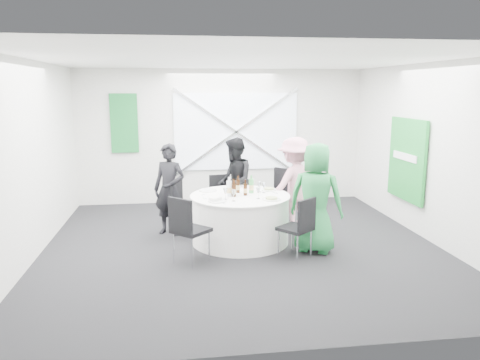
{
  "coord_description": "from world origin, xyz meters",
  "views": [
    {
      "loc": [
        -0.98,
        -6.84,
        2.39
      ],
      "look_at": [
        0.0,
        0.2,
        1.0
      ],
      "focal_mm": 35.0,
      "sensor_mm": 36.0,
      "label": 1
    }
  ],
  "objects": [
    {
      "name": "beer_bottle_c",
      "position": [
        0.08,
        0.17,
        0.85
      ],
      "size": [
        0.06,
        0.06,
        0.25
      ],
      "color": "#351A09",
      "rests_on": "banquet_table"
    },
    {
      "name": "wall_right",
      "position": [
        3.0,
        0.0,
        1.4
      ],
      "size": [
        0.0,
        6.0,
        6.0
      ],
      "primitive_type": "plane",
      "rotation": [
        1.57,
        0.0,
        -1.57
      ],
      "color": "silver",
      "rests_on": "floor"
    },
    {
      "name": "window_brace_a",
      "position": [
        0.3,
        2.92,
        1.5
      ],
      "size": [
        2.63,
        0.05,
        1.84
      ],
      "primitive_type": "cube",
      "rotation": [
        0.0,
        0.97,
        0.0
      ],
      "color": "silver",
      "rests_on": "window_panel"
    },
    {
      "name": "fork_a",
      "position": [
        -0.54,
        0.01,
        0.76
      ],
      "size": [
        0.1,
        0.13,
        0.01
      ],
      "primitive_type": "cube",
      "rotation": [
        0.0,
        0.0,
        -2.5
      ],
      "color": "silver",
      "rests_on": "banquet_table"
    },
    {
      "name": "wall_back",
      "position": [
        0.0,
        3.0,
        1.4
      ],
      "size": [
        6.0,
        0.0,
        6.0
      ],
      "primitive_type": "plane",
      "rotation": [
        1.57,
        0.0,
        0.0
      ],
      "color": "silver",
      "rests_on": "floor"
    },
    {
      "name": "beer_bottle_b",
      "position": [
        -0.01,
        0.37,
        0.87
      ],
      "size": [
        0.06,
        0.06,
        0.28
      ],
      "color": "#351A09",
      "rests_on": "banquet_table"
    },
    {
      "name": "person_woman_pink",
      "position": [
        1.0,
        0.68,
        0.8
      ],
      "size": [
        1.14,
        0.88,
        1.6
      ],
      "primitive_type": "imported",
      "rotation": [
        0.0,
        0.0,
        -2.69
      ],
      "color": "#D0869A",
      "rests_on": "floor"
    },
    {
      "name": "person_man_back",
      "position": [
        0.04,
        1.2,
        0.78
      ],
      "size": [
        0.45,
        0.77,
        1.56
      ],
      "primitive_type": "imported",
      "rotation": [
        0.0,
        0.0,
        -1.61
      ],
      "color": "black",
      "rests_on": "floor"
    },
    {
      "name": "plate_back_right",
      "position": [
        0.52,
        0.49,
        0.78
      ],
      "size": [
        0.24,
        0.24,
        0.04
      ],
      "color": "silver",
      "rests_on": "banquet_table"
    },
    {
      "name": "fork_c",
      "position": [
        0.57,
        0.27,
        0.76
      ],
      "size": [
        0.07,
        0.14,
        0.01
      ],
      "primitive_type": "cube",
      "rotation": [
        0.0,
        0.0,
        0.42
      ],
      "color": "silver",
      "rests_on": "banquet_table"
    },
    {
      "name": "wall_front",
      "position": [
        0.0,
        -3.0,
        1.4
      ],
      "size": [
        6.0,
        0.0,
        6.0
      ],
      "primitive_type": "plane",
      "rotation": [
        -1.57,
        0.0,
        0.0
      ],
      "color": "silver",
      "rests_on": "floor"
    },
    {
      "name": "plate_front_right",
      "position": [
        0.42,
        -0.18,
        0.78
      ],
      "size": [
        0.27,
        0.27,
        0.04
      ],
      "color": "silver",
      "rests_on": "banquet_table"
    },
    {
      "name": "wine_glass_b",
      "position": [
        0.24,
        -0.07,
        0.88
      ],
      "size": [
        0.07,
        0.07,
        0.17
      ],
      "color": "white",
      "rests_on": "banquet_table"
    },
    {
      "name": "person_man_back_left",
      "position": [
        -1.09,
        0.78,
        0.76
      ],
      "size": [
        0.66,
        0.58,
        1.52
      ],
      "primitive_type": "imported",
      "rotation": [
        0.0,
        0.0,
        -0.48
      ],
      "color": "black",
      "rests_on": "floor"
    },
    {
      "name": "fork_b",
      "position": [
        -0.38,
        0.64,
        0.76
      ],
      "size": [
        0.09,
        0.14,
        0.01
      ],
      "primitive_type": "cube",
      "rotation": [
        0.0,
        0.0,
        2.58
      ],
      "color": "silver",
      "rests_on": "banquet_table"
    },
    {
      "name": "wine_glass_d",
      "position": [
        0.34,
        0.38,
        0.88
      ],
      "size": [
        0.07,
        0.07,
        0.17
      ],
      "color": "white",
      "rests_on": "banquet_table"
    },
    {
      "name": "knife_c",
      "position": [
        0.36,
        0.65,
        0.76
      ],
      "size": [
        0.1,
        0.13,
        0.01
      ],
      "primitive_type": "cube",
      "rotation": [
        0.0,
        0.0,
        0.59
      ],
      "color": "silver",
      "rests_on": "banquet_table"
    },
    {
      "name": "green_sign",
      "position": [
        2.94,
        0.6,
        1.2
      ],
      "size": [
        0.05,
        1.2,
        1.4
      ],
      "primitive_type": "cube",
      "color": "#18852C",
      "rests_on": "wall_right"
    },
    {
      "name": "ceiling",
      "position": [
        0.0,
        0.0,
        2.8
      ],
      "size": [
        6.0,
        6.0,
        0.0
      ],
      "primitive_type": "plane",
      "rotation": [
        3.14,
        0.0,
        0.0
      ],
      "color": "white",
      "rests_on": "wall_back"
    },
    {
      "name": "knife_a",
      "position": [
        -0.33,
        -0.27,
        0.76
      ],
      "size": [
        0.1,
        0.13,
        0.01
      ],
      "primitive_type": "cube",
      "rotation": [
        0.0,
        0.0,
        -2.47
      ],
      "color": "silver",
      "rests_on": "banquet_table"
    },
    {
      "name": "wall_left",
      "position": [
        -3.0,
        0.0,
        1.4
      ],
      "size": [
        0.0,
        6.0,
        6.0
      ],
      "primitive_type": "plane",
      "rotation": [
        1.57,
        0.0,
        1.57
      ],
      "color": "silver",
      "rests_on": "floor"
    },
    {
      "name": "floor",
      "position": [
        0.0,
        0.0,
        0.0
      ],
      "size": [
        6.0,
        6.0,
        0.0
      ],
      "primitive_type": "plane",
      "color": "black",
      "rests_on": "ground"
    },
    {
      "name": "window_brace_b",
      "position": [
        0.3,
        2.92,
        1.5
      ],
      "size": [
        2.63,
        0.05,
        1.84
      ],
      "primitive_type": "cube",
      "rotation": [
        0.0,
        -0.97,
        0.0
      ],
      "color": "silver",
      "rests_on": "window_panel"
    },
    {
      "name": "plate_back",
      "position": [
        0.0,
        0.81,
        0.77
      ],
      "size": [
        0.29,
        0.29,
        0.01
      ],
      "color": "silver",
      "rests_on": "banquet_table"
    },
    {
      "name": "wine_glass_a",
      "position": [
        -0.26,
        -0.06,
        0.88
      ],
      "size": [
        0.07,
        0.07,
        0.17
      ],
      "color": "white",
      "rests_on": "banquet_table"
    },
    {
      "name": "chair_front_right",
      "position": [
        0.73,
        -0.69,
        0.53
      ],
      "size": [
        0.57,
        0.58,
        0.9
      ],
      "rotation": [
        0.0,
        0.0,
        3.83
      ],
      "color": "black",
      "rests_on": "floor"
    },
    {
      "name": "banquet_table",
      "position": [
        0.0,
        0.2,
        0.38
      ],
      "size": [
        1.56,
        1.56,
        0.76
      ],
      "color": "white",
      "rests_on": "floor"
    },
    {
      "name": "chair_front_left",
      "position": [
        -0.86,
        -0.66,
        0.56
      ],
      "size": [
        0.61,
        0.61,
        0.96
      ],
      "rotation": [
        0.0,
        0.0,
        2.36
      ],
      "color": "black",
      "rests_on": "floor"
    },
    {
      "name": "wine_glass_e",
      "position": [
        -0.15,
        -0.18,
        0.88
      ],
      "size": [
        0.07,
        0.07,
        0.17
      ],
      "color": "white",
      "rests_on": "banquet_table"
    },
    {
      "name": "green_banner",
      "position": [
        -2.0,
        2.95,
        1.7
      ],
      "size": [
        0.55,
        0.04,
        1.2
      ],
      "primitive_type": "cube",
      "color": "#14682B",
      "rests_on": "wall_back"
    },
    {
      "name": "chair_back_right",
      "position": [
        0.8,
        0.87,
        0.61
      ],
      "size": [
        0.66,
        0.66,
        1.03
      ],
      "rotation": [
        0.0,
        0.0,
        -0.87
      ],
      "color": "black",
      "rests_on": "floor"
    },
    {
      "name": "chair_back_left",
      "position": [
        -0.9,
        0.74,
        0.52
      ],
      "size": [
        0.56,
        0.55,
        0.89
      ],
      "rotation": [
        0.0,
        0.0,
        1.03
      ],
      "color": "black",
      "rests_on": "floor"
    },
    {
      "name": "window_panel",
      "position": [
        0.3,
        2.96,
        1.5
      ],
      "size": [
        2.6,
        0.03,
        1.6
      ],
      "primitive_type": "cube",
      "color": "white",
      "rests_on": "wall_back"
    },
    {
      "name": "wine_glass_c",
      "position": [
        0.4,
        0.31,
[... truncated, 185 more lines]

